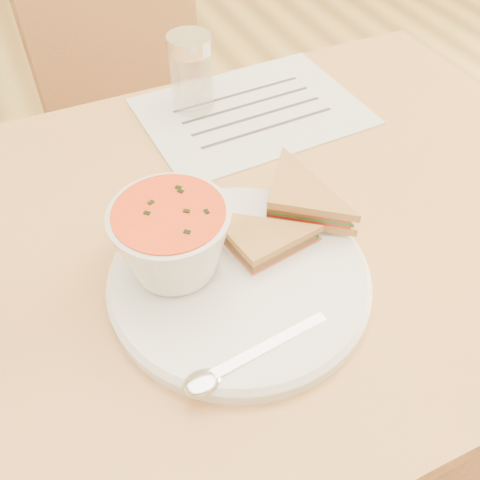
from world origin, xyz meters
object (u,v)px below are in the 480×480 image
chair_far (171,173)px  condiment_shaker (191,74)px  soup_bowl (173,243)px  plate (239,280)px  dining_table (244,369)px

chair_far → condiment_shaker: condiment_shaker is taller
soup_bowl → condiment_shaker: size_ratio=1.07×
condiment_shaker → plate: bearing=-103.0°
dining_table → soup_bowl: bearing=-154.7°
chair_far → condiment_shaker: bearing=74.9°
chair_far → soup_bowl: 0.69m
dining_table → condiment_shaker: (0.03, 0.27, 0.44)m
condiment_shaker → dining_table: bearing=-97.1°
condiment_shaker → chair_far: bearing=86.8°
condiment_shaker → soup_bowl: bearing=-114.3°
chair_far → condiment_shaker: size_ratio=7.21×
plate → dining_table: bearing=61.4°
dining_table → condiment_shaker: bearing=82.9°
soup_bowl → dining_table: bearing=25.3°
dining_table → plate: bearing=-118.6°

